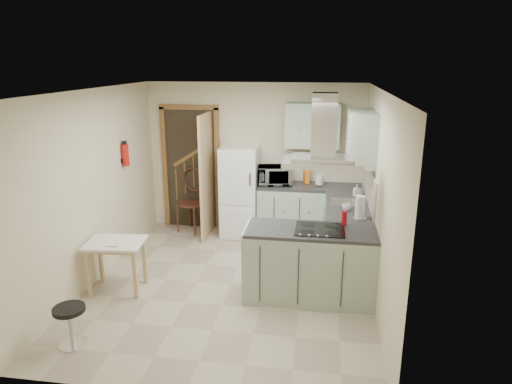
% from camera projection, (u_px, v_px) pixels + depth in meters
% --- Properties ---
extents(floor, '(4.20, 4.20, 0.00)m').
position_uv_depth(floor, '(231.00, 284.00, 6.01)').
color(floor, tan).
rests_on(floor, ground).
extents(ceiling, '(4.20, 4.20, 0.00)m').
position_uv_depth(ceiling, '(228.00, 91.00, 5.31)').
color(ceiling, silver).
rests_on(ceiling, back_wall).
extents(back_wall, '(3.60, 0.00, 3.60)m').
position_uv_depth(back_wall, '(255.00, 158.00, 7.65)').
color(back_wall, beige).
rests_on(back_wall, floor).
extents(left_wall, '(0.00, 4.20, 4.20)m').
position_uv_depth(left_wall, '(94.00, 188.00, 5.91)').
color(left_wall, beige).
rests_on(left_wall, floor).
extents(right_wall, '(0.00, 4.20, 4.20)m').
position_uv_depth(right_wall, '(378.00, 200.00, 5.41)').
color(right_wall, beige).
rests_on(right_wall, floor).
extents(doorway, '(1.10, 0.12, 2.10)m').
position_uv_depth(doorway, '(191.00, 168.00, 7.83)').
color(doorway, brown).
rests_on(doorway, floor).
extents(fridge, '(0.60, 0.60, 1.50)m').
position_uv_depth(fridge, '(240.00, 191.00, 7.53)').
color(fridge, white).
rests_on(fridge, floor).
extents(counter_back, '(1.08, 0.60, 0.90)m').
position_uv_depth(counter_back, '(292.00, 211.00, 7.50)').
color(counter_back, '#9EB2A0').
rests_on(counter_back, floor).
extents(counter_right, '(0.60, 1.95, 0.90)m').
position_uv_depth(counter_right, '(345.00, 228.00, 6.74)').
color(counter_right, '#9EB2A0').
rests_on(counter_right, floor).
extents(splashback, '(1.68, 0.02, 0.50)m').
position_uv_depth(splashback, '(312.00, 166.00, 7.53)').
color(splashback, beige).
rests_on(splashback, counter_back).
extents(wall_cabinet_back, '(0.85, 0.35, 0.70)m').
position_uv_depth(wall_cabinet_back, '(313.00, 125.00, 7.18)').
color(wall_cabinet_back, '#9EB2A0').
rests_on(wall_cabinet_back, back_wall).
extents(wall_cabinet_right, '(0.35, 0.90, 0.70)m').
position_uv_depth(wall_cabinet_right, '(361.00, 137.00, 6.07)').
color(wall_cabinet_right, '#9EB2A0').
rests_on(wall_cabinet_right, right_wall).
extents(peninsula, '(1.55, 0.65, 0.90)m').
position_uv_depth(peninsula, '(310.00, 264.00, 5.57)').
color(peninsula, '#9EB2A0').
rests_on(peninsula, floor).
extents(hob, '(0.58, 0.50, 0.01)m').
position_uv_depth(hob, '(320.00, 229.00, 5.42)').
color(hob, black).
rests_on(hob, peninsula).
extents(extractor_hood, '(0.90, 0.55, 0.10)m').
position_uv_depth(extractor_hood, '(323.00, 162.00, 5.20)').
color(extractor_hood, silver).
rests_on(extractor_hood, ceiling).
extents(sink, '(0.45, 0.40, 0.01)m').
position_uv_depth(sink, '(347.00, 202.00, 6.45)').
color(sink, silver).
rests_on(sink, counter_right).
extents(fire_extinguisher, '(0.10, 0.10, 0.32)m').
position_uv_depth(fire_extinguisher, '(125.00, 155.00, 6.68)').
color(fire_extinguisher, '#B2140F').
rests_on(fire_extinguisher, left_wall).
extents(drop_leaf_table, '(0.75, 0.59, 0.66)m').
position_uv_depth(drop_leaf_table, '(117.00, 266.00, 5.78)').
color(drop_leaf_table, '#CEB37F').
rests_on(drop_leaf_table, floor).
extents(bentwood_chair, '(0.56, 0.56, 0.99)m').
position_uv_depth(bentwood_chair, '(192.00, 204.00, 7.75)').
color(bentwood_chair, '#52381B').
rests_on(bentwood_chair, floor).
extents(stool, '(0.34, 0.34, 0.44)m').
position_uv_depth(stool, '(71.00, 326.00, 4.68)').
color(stool, black).
rests_on(stool, floor).
extents(microwave, '(0.59, 0.45, 0.30)m').
position_uv_depth(microwave, '(274.00, 175.00, 7.36)').
color(microwave, black).
rests_on(microwave, counter_back).
extents(kettle, '(0.17, 0.17, 0.19)m').
position_uv_depth(kettle, '(319.00, 180.00, 7.30)').
color(kettle, silver).
rests_on(kettle, counter_back).
extents(cereal_box, '(0.11, 0.20, 0.28)m').
position_uv_depth(cereal_box, '(306.00, 174.00, 7.48)').
color(cereal_box, orange).
rests_on(cereal_box, counter_back).
extents(soap_bottle, '(0.10, 0.10, 0.17)m').
position_uv_depth(soap_bottle, '(356.00, 190.00, 6.75)').
color(soap_bottle, '#A9AAB5').
rests_on(soap_bottle, counter_right).
extents(paper_towel, '(0.13, 0.13, 0.31)m').
position_uv_depth(paper_towel, '(360.00, 207.00, 5.77)').
color(paper_towel, silver).
rests_on(paper_towel, counter_right).
extents(cup, '(0.12, 0.12, 0.09)m').
position_uv_depth(cup, '(346.00, 207.00, 6.11)').
color(cup, silver).
rests_on(cup, counter_right).
extents(red_bottle, '(0.07, 0.07, 0.18)m').
position_uv_depth(red_bottle, '(344.00, 218.00, 5.54)').
color(red_bottle, '#AA0E19').
rests_on(red_bottle, peninsula).
extents(book, '(0.18, 0.23, 0.09)m').
position_uv_depth(book, '(108.00, 240.00, 5.61)').
color(book, '#983C32').
rests_on(book, drop_leaf_table).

